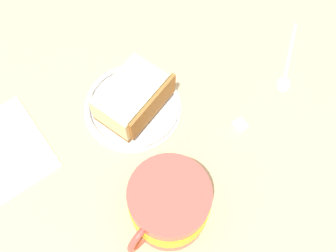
{
  "coord_description": "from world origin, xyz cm",
  "views": [
    {
      "loc": [
        12.21,
        -23.27,
        55.19
      ],
      "look_at": [
        0.73,
        -1.37,
        3.0
      ],
      "focal_mm": 44.39,
      "sensor_mm": 36.0,
      "label": 1
    }
  ],
  "objects_px": {
    "cake_slice": "(134,97)",
    "sugar_cube": "(239,127)",
    "small_plate": "(134,105)",
    "folded_napkin": "(5,150)",
    "tea_mug": "(169,205)",
    "teaspoon": "(287,70)"
  },
  "relations": [
    {
      "from": "folded_napkin",
      "to": "small_plate",
      "type": "bearing_deg",
      "value": 48.92
    },
    {
      "from": "folded_napkin",
      "to": "sugar_cube",
      "type": "height_order",
      "value": "sugar_cube"
    },
    {
      "from": "cake_slice",
      "to": "sugar_cube",
      "type": "height_order",
      "value": "cake_slice"
    },
    {
      "from": "tea_mug",
      "to": "small_plate",
      "type": "bearing_deg",
      "value": 135.57
    },
    {
      "from": "tea_mug",
      "to": "sugar_cube",
      "type": "bearing_deg",
      "value": 78.42
    },
    {
      "from": "teaspoon",
      "to": "sugar_cube",
      "type": "height_order",
      "value": "sugar_cube"
    },
    {
      "from": "tea_mug",
      "to": "folded_napkin",
      "type": "distance_m",
      "value": 0.26
    },
    {
      "from": "teaspoon",
      "to": "tea_mug",
      "type": "bearing_deg",
      "value": -101.62
    },
    {
      "from": "sugar_cube",
      "to": "teaspoon",
      "type": "bearing_deg",
      "value": 78.34
    },
    {
      "from": "cake_slice",
      "to": "folded_napkin",
      "type": "height_order",
      "value": "cake_slice"
    },
    {
      "from": "teaspoon",
      "to": "folded_napkin",
      "type": "bearing_deg",
      "value": -134.59
    },
    {
      "from": "cake_slice",
      "to": "sugar_cube",
      "type": "relative_size",
      "value": 6.21
    },
    {
      "from": "small_plate",
      "to": "folded_napkin",
      "type": "distance_m",
      "value": 0.19
    },
    {
      "from": "sugar_cube",
      "to": "cake_slice",
      "type": "bearing_deg",
      "value": -165.51
    },
    {
      "from": "small_plate",
      "to": "sugar_cube",
      "type": "distance_m",
      "value": 0.16
    },
    {
      "from": "cake_slice",
      "to": "tea_mug",
      "type": "xyz_separation_m",
      "value": [
        0.12,
        -0.12,
        0.02
      ]
    },
    {
      "from": "cake_slice",
      "to": "tea_mug",
      "type": "bearing_deg",
      "value": -44.96
    },
    {
      "from": "tea_mug",
      "to": "teaspoon",
      "type": "distance_m",
      "value": 0.29
    },
    {
      "from": "small_plate",
      "to": "folded_napkin",
      "type": "relative_size",
      "value": 1.05
    },
    {
      "from": "small_plate",
      "to": "folded_napkin",
      "type": "height_order",
      "value": "small_plate"
    },
    {
      "from": "small_plate",
      "to": "sugar_cube",
      "type": "height_order",
      "value": "sugar_cube"
    },
    {
      "from": "folded_napkin",
      "to": "sugar_cube",
      "type": "relative_size",
      "value": 7.79
    }
  ]
}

